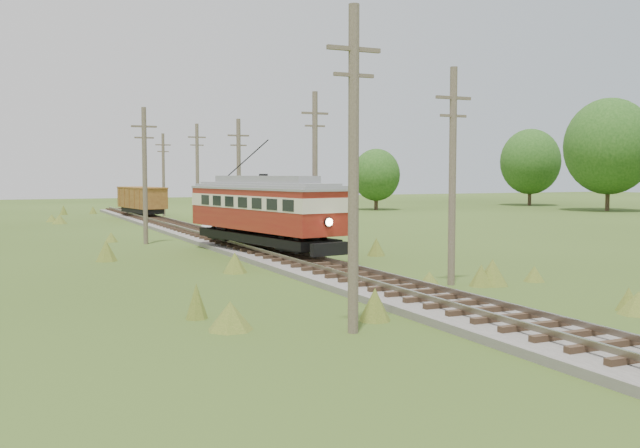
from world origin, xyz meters
name	(u,v)px	position (x,y,z in m)	size (l,w,h in m)	color
railbed_main	(244,247)	(0.00, 34.00, 0.19)	(3.60, 96.00, 0.57)	#605B54
streetcar	(264,207)	(0.00, 30.63, 2.64)	(4.87, 12.60, 5.69)	black
gondola	(142,199)	(0.00, 65.20, 1.97)	(3.60, 8.12, 2.60)	black
gravel_pile	(220,221)	(3.66, 51.14, 0.56)	(3.32, 3.52, 1.21)	gray
utility_pole_r_2	(452,174)	(3.30, 18.00, 4.42)	(1.60, 0.30, 8.60)	brown
utility_pole_r_3	(315,170)	(3.20, 31.00, 4.63)	(1.60, 0.30, 9.00)	brown
utility_pole_r_4	(239,175)	(3.00, 44.00, 4.32)	(1.60, 0.30, 8.40)	brown
utility_pole_r_5	(197,172)	(3.40, 57.00, 4.58)	(1.60, 0.30, 8.90)	brown
utility_pole_r_6	(163,174)	(3.20, 70.00, 4.47)	(1.60, 0.30, 8.70)	brown
utility_pole_l_a	(353,166)	(-4.20, 12.00, 4.63)	(1.60, 0.30, 9.00)	brown
utility_pole_l_b	(145,174)	(-4.50, 40.00, 4.42)	(1.60, 0.30, 8.60)	brown
tree_right_4	(609,146)	(54.00, 58.00, 7.75)	(10.50, 10.50, 13.53)	#38281C
tree_right_5	(530,162)	(56.00, 74.00, 6.19)	(8.40, 8.40, 10.82)	#38281C
tree_mid_b	(376,175)	(30.00, 72.00, 4.33)	(5.88, 5.88, 7.57)	#38281C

